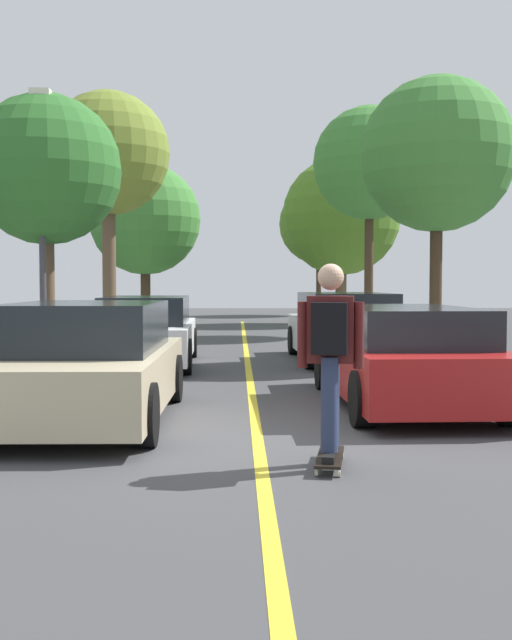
% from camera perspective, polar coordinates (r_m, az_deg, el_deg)
% --- Properties ---
extents(ground, '(80.00, 80.00, 0.00)m').
position_cam_1_polar(ground, '(8.08, 0.11, -8.77)').
color(ground, '#424244').
extents(center_line, '(0.12, 39.20, 0.01)m').
position_cam_1_polar(center_line, '(12.03, -0.39, -4.93)').
color(center_line, gold).
rests_on(center_line, ground).
extents(parked_car_left_nearest, '(2.02, 4.31, 1.38)m').
position_cam_1_polar(parked_car_left_nearest, '(9.25, -12.45, -3.15)').
color(parked_car_left_nearest, '#BCAD89').
rests_on(parked_car_left_nearest, ground).
extents(parked_car_left_near, '(1.96, 4.57, 1.34)m').
position_cam_1_polar(parked_car_left_near, '(15.16, -8.11, -0.85)').
color(parked_car_left_near, white).
rests_on(parked_car_left_near, ground).
extents(parked_car_right_nearest, '(1.99, 4.53, 1.30)m').
position_cam_1_polar(parked_car_right_nearest, '(10.34, 10.85, -2.62)').
color(parked_car_right_nearest, maroon).
rests_on(parked_car_right_nearest, ground).
extents(parked_car_right_near, '(2.08, 4.40, 1.40)m').
position_cam_1_polar(parked_car_right_near, '(15.91, 6.52, -0.53)').
color(parked_car_right_near, '#B7B7BC').
rests_on(parked_car_right_near, ground).
extents(street_tree_left_nearest, '(2.80, 2.80, 4.98)m').
position_cam_1_polar(street_tree_left_nearest, '(15.14, -15.25, 10.61)').
color(street_tree_left_nearest, brown).
rests_on(street_tree_left_nearest, sidewalk_left).
extents(street_tree_left_near, '(3.40, 3.40, 6.74)m').
position_cam_1_polar(street_tree_left_near, '(22.14, -10.87, 11.90)').
color(street_tree_left_near, brown).
rests_on(street_tree_left_near, sidewalk_left).
extents(street_tree_left_far, '(4.29, 4.29, 6.05)m').
position_cam_1_polar(street_tree_left_far, '(30.35, -8.20, 7.35)').
color(street_tree_left_far, '#3D2D1E').
rests_on(street_tree_left_far, sidewalk_left).
extents(street_tree_right_nearest, '(3.08, 3.08, 5.56)m').
position_cam_1_polar(street_tree_right_nearest, '(16.06, 13.24, 11.76)').
color(street_tree_right_nearest, '#3D2D1E').
rests_on(street_tree_right_nearest, sidewalk_right).
extents(street_tree_right_near, '(3.40, 3.40, 6.75)m').
position_cam_1_polar(street_tree_right_near, '(23.84, 8.39, 11.35)').
color(street_tree_right_near, '#3D2D1E').
rests_on(street_tree_right_near, sidewalk_right).
extents(street_tree_right_far, '(4.49, 4.49, 6.24)m').
position_cam_1_polar(street_tree_right_far, '(29.83, 6.33, 7.61)').
color(street_tree_right_far, brown).
rests_on(street_tree_right_far, sidewalk_right).
extents(street_tree_right_farthest, '(3.87, 3.87, 6.24)m').
position_cam_1_polar(street_tree_right_farthest, '(37.87, 4.67, 7.07)').
color(street_tree_right_farthest, '#3D2D1E').
rests_on(street_tree_right_farthest, sidewalk_right).
extents(streetlamp, '(0.36, 0.24, 4.94)m').
position_cam_1_polar(streetlamp, '(14.57, -15.54, 8.14)').
color(streetlamp, '#38383D').
rests_on(streetlamp, sidewalk_left).
extents(skateboard, '(0.36, 0.87, 0.10)m').
position_cam_1_polar(skateboard, '(6.90, 5.48, -10.06)').
color(skateboard, black).
rests_on(skateboard, ground).
extents(skateboarder, '(0.59, 0.71, 1.68)m').
position_cam_1_polar(skateboarder, '(6.72, 5.51, -2.04)').
color(skateboarder, black).
rests_on(skateboarder, skateboard).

